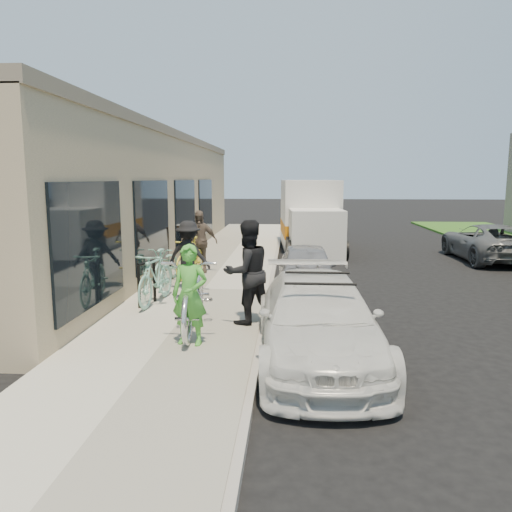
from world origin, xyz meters
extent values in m
plane|color=black|center=(0.00, 0.00, 0.00)|extent=(120.00, 120.00, 0.00)
cube|color=#B2AEA0|center=(-2.00, 3.00, 0.07)|extent=(3.00, 34.00, 0.15)
cube|color=gray|center=(-0.45, 3.00, 0.07)|extent=(0.12, 34.00, 0.13)
cube|color=tan|center=(-5.25, 8.00, 2.00)|extent=(3.50, 20.00, 4.00)
cube|color=#786C5B|center=(-5.25, 8.00, 4.10)|extent=(3.60, 20.00, 0.25)
cube|color=black|center=(-3.48, 0.00, 1.60)|extent=(0.06, 3.00, 2.20)
cube|color=black|center=(-3.48, 4.00, 1.60)|extent=(0.06, 3.00, 2.20)
cube|color=black|center=(-3.48, 8.00, 1.60)|extent=(0.06, 3.00, 2.20)
cube|color=black|center=(-3.48, 12.00, 1.60)|extent=(0.06, 3.00, 2.20)
cylinder|color=black|center=(-3.01, 1.16, 0.59)|extent=(0.06, 0.06, 0.88)
cylinder|color=black|center=(-2.85, 1.72, 0.59)|extent=(0.06, 0.06, 0.88)
cylinder|color=black|center=(-2.93, 1.44, 1.03)|extent=(0.22, 0.58, 0.06)
cube|color=#311D0D|center=(-3.15, 7.77, 0.66)|extent=(0.63, 0.30, 1.00)
cube|color=#311D0D|center=(-3.18, 8.14, 0.66)|extent=(0.63, 0.30, 1.00)
cube|color=black|center=(-3.14, 7.74, 0.71)|extent=(0.50, 0.21, 0.72)
imported|color=silver|center=(0.45, -1.17, 0.63)|extent=(1.99, 4.44, 1.26)
cylinder|color=black|center=(0.45, -1.64, 1.28)|extent=(1.00, 0.04, 0.04)
cylinder|color=black|center=(0.45, -0.80, 1.28)|extent=(1.00, 0.04, 0.04)
imported|color=#9A9A9F|center=(0.43, 3.53, 0.58)|extent=(1.43, 3.43, 1.16)
cube|color=silver|center=(0.92, 8.61, 0.85)|extent=(1.90, 1.90, 1.70)
cube|color=black|center=(0.92, 8.61, 1.21)|extent=(1.66, 0.16, 0.81)
cube|color=silver|center=(0.75, 11.29, 1.39)|extent=(2.29, 3.88, 2.60)
cube|color=#C46A0B|center=(0.75, 11.29, 0.81)|extent=(2.31, 3.90, 0.49)
cylinder|color=black|center=(0.05, 8.11, 0.36)|extent=(0.27, 0.73, 0.72)
cylinder|color=black|center=(1.84, 8.22, 0.36)|extent=(0.27, 0.73, 0.72)
cylinder|color=black|center=(-0.01, 9.09, 0.36)|extent=(0.27, 0.73, 0.72)
cylinder|color=black|center=(1.78, 9.20, 0.36)|extent=(0.27, 0.73, 0.72)
cylinder|color=black|center=(-0.22, 12.48, 0.36)|extent=(0.27, 0.73, 0.72)
cylinder|color=black|center=(1.57, 12.60, 0.36)|extent=(0.27, 0.73, 0.72)
imported|color=#545658|center=(6.68, 8.71, 0.62)|extent=(2.10, 4.50, 1.24)
imported|color=silver|center=(-1.61, -0.20, 0.81)|extent=(1.05, 2.56, 1.31)
imported|color=green|center=(-1.53, -0.97, 0.95)|extent=(0.63, 0.47, 1.59)
imported|color=black|center=(-0.74, 0.27, 1.09)|extent=(1.15, 1.10, 1.87)
imported|color=#82C2AC|center=(-2.78, 1.58, 0.71)|extent=(0.73, 1.91, 1.12)
imported|color=#82C2AC|center=(-3.06, 3.68, 0.61)|extent=(0.74, 1.78, 0.91)
imported|color=yellow|center=(-2.61, 4.37, 0.68)|extent=(0.87, 1.84, 1.06)
imported|color=black|center=(-2.34, 2.89, 0.97)|extent=(1.18, 0.86, 1.63)
imported|color=brown|center=(-2.50, 5.11, 1.02)|extent=(1.06, 0.54, 1.73)
camera|label=1|loc=(0.03, -8.50, 2.75)|focal=35.00mm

